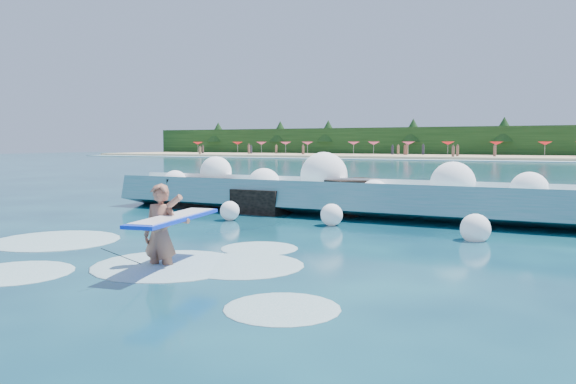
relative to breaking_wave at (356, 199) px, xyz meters
The scene contains 11 objects.
ground 7.71m from the breaking_wave, 98.44° to the right, with size 200.00×200.00×0.00m, color #07273F.
beach 70.40m from the breaking_wave, 90.92° to the left, with size 140.00×20.00×0.40m, color tan.
wet_band 59.40m from the breaking_wave, 91.09° to the left, with size 140.00×5.00×0.08m, color silver.
treeline 80.42m from the breaking_wave, 90.80° to the left, with size 140.00×4.00×5.00m, color black.
breaking_wave is the anchor object (origin of this frame).
rock_cluster 3.35m from the breaking_wave, behind, with size 8.27×3.08×1.32m.
surfer_with_board 8.82m from the breaking_wave, 93.89° to the right, with size 1.16×3.02×1.88m.
wave_spray 0.53m from the breaking_wave, ahead, with size 15.07×4.77×2.08m.
surf_foam 8.50m from the breaking_wave, 102.14° to the right, with size 9.61×5.85×0.15m.
beach_umbrellas 72.52m from the breaking_wave, 91.04° to the left, with size 114.75×6.51×0.50m.
beachgoers 68.35m from the breaking_wave, 86.79° to the left, with size 99.57×12.31×1.93m.
Camera 1 is at (7.12, -9.29, 2.31)m, focal length 35.00 mm.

